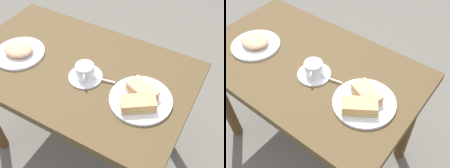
# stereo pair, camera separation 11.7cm
# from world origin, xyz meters

# --- Properties ---
(ground_plane) EXTENTS (6.00, 6.00, 0.00)m
(ground_plane) POSITION_xyz_m (0.00, 0.00, 0.00)
(ground_plane) COLOR #625E55
(dining_table) EXTENTS (1.15, 0.69, 0.75)m
(dining_table) POSITION_xyz_m (0.00, 0.00, 0.63)
(dining_table) COLOR #503D24
(dining_table) RESTS_ON ground_plane
(sandwich_plate) EXTENTS (0.28, 0.28, 0.01)m
(sandwich_plate) POSITION_xyz_m (-0.37, 0.04, 0.76)
(sandwich_plate) COLOR white
(sandwich_plate) RESTS_ON dining_table
(sandwich_front) EXTENTS (0.15, 0.12, 0.05)m
(sandwich_front) POSITION_xyz_m (-0.36, 0.02, 0.79)
(sandwich_front) COLOR tan
(sandwich_front) RESTS_ON sandwich_plate
(sandwich_back) EXTENTS (0.16, 0.14, 0.05)m
(sandwich_back) POSITION_xyz_m (-0.38, 0.09, 0.79)
(sandwich_back) COLOR tan
(sandwich_back) RESTS_ON sandwich_plate
(coffee_saucer) EXTENTS (0.16, 0.16, 0.01)m
(coffee_saucer) POSITION_xyz_m (-0.08, 0.04, 0.75)
(coffee_saucer) COLOR white
(coffee_saucer) RESTS_ON dining_table
(coffee_cup) EXTENTS (0.09, 0.11, 0.07)m
(coffee_cup) POSITION_xyz_m (-0.09, 0.04, 0.79)
(coffee_cup) COLOR white
(coffee_cup) RESTS_ON coffee_saucer
(spoon) EXTENTS (0.10, 0.03, 0.01)m
(spoon) POSITION_xyz_m (-0.16, 0.02, 0.76)
(spoon) COLOR silver
(spoon) RESTS_ON coffee_saucer
(side_plate) EXTENTS (0.26, 0.26, 0.01)m
(side_plate) POSITION_xyz_m (0.30, 0.06, 0.76)
(side_plate) COLOR white
(side_plate) RESTS_ON dining_table
(side_food_pile) EXTENTS (0.15, 0.13, 0.04)m
(side_food_pile) POSITION_xyz_m (0.30, 0.06, 0.78)
(side_food_pile) COLOR tan
(side_food_pile) RESTS_ON side_plate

